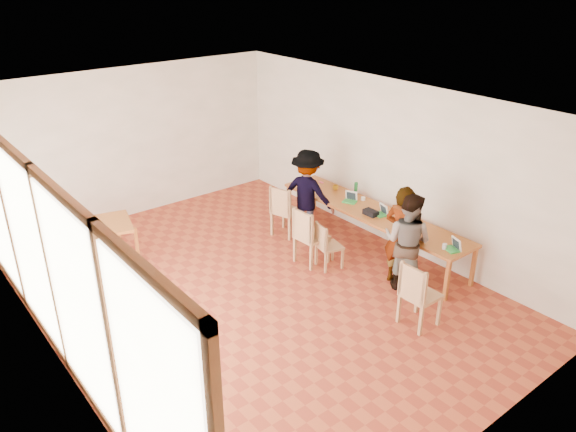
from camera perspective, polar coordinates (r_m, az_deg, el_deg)
name	(u,v)px	position (r m, az deg, el deg)	size (l,w,h in m)	color
ground	(254,291)	(9.08, -3.45, -7.59)	(8.00, 8.00, 0.00)	#AF4B2A
wall_back	(136,142)	(11.69, -15.19, 7.23)	(6.00, 0.10, 3.00)	white
wall_front	(487,332)	(5.96, 19.53, -11.04)	(6.00, 0.10, 3.00)	white
wall_right	(388,163)	(10.26, 10.17, 5.30)	(0.10, 8.00, 3.00)	white
window_wall	(49,267)	(7.28, -23.14, -4.79)	(0.10, 8.00, 3.00)	white
ceiling	(249,104)	(7.89, -4.01, 11.30)	(6.00, 8.00, 0.04)	white
communal_table	(372,213)	(10.12, 8.48, 0.29)	(0.80, 4.00, 0.75)	#AA5825
side_table	(104,228)	(10.04, -18.22, -1.17)	(0.90, 0.90, 0.75)	#AA5825
chair_near	(417,289)	(8.13, 12.93, -7.27)	(0.47, 0.47, 0.54)	tan
chair_mid	(325,241)	(9.47, 3.80, -2.60)	(0.46, 0.46, 0.44)	tan
chair_far	(307,231)	(9.52, 1.97, -1.57)	(0.51, 0.51, 0.55)	tan
chair_empty	(283,206)	(10.51, -0.48, 1.00)	(0.59, 0.59, 0.54)	tan
chair_spare	(83,246)	(9.93, -20.06, -2.90)	(0.38, 0.38, 0.43)	tan
person_near	(402,236)	(9.05, 11.51, -2.02)	(0.62, 0.41, 1.69)	gray
person_mid	(407,242)	(8.97, 12.03, -2.56)	(0.79, 0.62, 1.63)	gray
person_far	(307,193)	(10.50, 1.99, 2.31)	(1.09, 0.63, 1.69)	gray
laptop_near	(454,247)	(9.02, 16.50, -3.00)	(0.27, 0.28, 0.20)	green
laptop_mid	(382,212)	(9.96, 9.52, 0.42)	(0.24, 0.26, 0.19)	green
laptop_far	(350,199)	(10.42, 6.36, 1.76)	(0.29, 0.30, 0.20)	green
yellow_mug	(335,188)	(10.94, 4.84, 2.90)	(0.12, 0.12, 0.09)	#C28511
green_bottle	(356,190)	(10.63, 6.91, 2.68)	(0.07, 0.07, 0.28)	#1A692B
clear_glass	(445,246)	(9.00, 15.61, -3.00)	(0.07, 0.07, 0.09)	silver
condiment_cup	(363,199)	(10.52, 7.64, 1.76)	(0.08, 0.08, 0.06)	white
pink_phone	(321,182)	(11.28, 3.40, 3.44)	(0.05, 0.10, 0.01)	#E3476A
black_pouch	(371,213)	(9.92, 8.40, 0.34)	(0.16, 0.26, 0.09)	black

